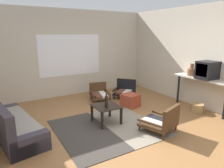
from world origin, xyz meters
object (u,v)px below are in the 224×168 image
at_px(glass_bottle, 106,101).
at_px(wicker_basket, 198,108).
at_px(armchair_striped_foreground, 162,121).
at_px(crt_television, 207,70).
at_px(ottoman_orange, 130,100).
at_px(console_shelf, 201,82).
at_px(couch, 10,125).
at_px(clay_vase, 192,71).
at_px(coffee_table, 106,109).
at_px(armchair_corner, 125,90).
at_px(armchair_by_window, 99,93).

bearing_deg(glass_bottle, wicker_basket, -13.12).
distance_m(armchair_striped_foreground, crt_television, 1.93).
height_order(ottoman_orange, console_shelf, console_shelf).
relative_size(couch, console_shelf, 1.34).
distance_m(armchair_striped_foreground, clay_vase, 2.01).
xyz_separation_m(clay_vase, wicker_basket, (-0.15, -0.41, -0.87)).
bearing_deg(couch, armchair_striped_foreground, -27.30).
height_order(armchair_striped_foreground, ottoman_orange, armchair_striped_foreground).
distance_m(couch, wicker_basket, 4.36).
height_order(coffee_table, ottoman_orange, coffee_table).
distance_m(console_shelf, crt_television, 0.37).
bearing_deg(wicker_basket, clay_vase, 69.33).
bearing_deg(wicker_basket, ottoman_orange, 135.26).
xyz_separation_m(console_shelf, glass_bottle, (-2.52, 0.45, -0.22)).
distance_m(armchair_striped_foreground, armchair_corner, 2.40).
bearing_deg(armchair_by_window, armchair_corner, -11.64).
distance_m(couch, crt_television, 4.60).
bearing_deg(wicker_basket, armchair_corner, 114.61).
relative_size(couch, armchair_by_window, 2.73).
bearing_deg(crt_television, coffee_table, 164.36).
relative_size(couch, glass_bottle, 6.51).
height_order(armchair_striped_foreground, glass_bottle, glass_bottle).
bearing_deg(couch, ottoman_orange, 3.44).
height_order(armchair_by_window, crt_television, crt_television).
bearing_deg(armchair_corner, wicker_basket, -65.39).
relative_size(armchair_corner, clay_vase, 2.54).
relative_size(console_shelf, wicker_basket, 4.89).
bearing_deg(glass_bottle, armchair_striped_foreground, -47.95).
xyz_separation_m(couch, wicker_basket, (4.23, -1.04, -0.13)).
xyz_separation_m(couch, crt_television, (4.38, -1.10, 0.86)).
height_order(armchair_striped_foreground, clay_vase, clay_vase).
height_order(armchair_by_window, armchair_striped_foreground, armchair_striped_foreground).
relative_size(couch, armchair_corner, 2.49).
xyz_separation_m(ottoman_orange, wicker_basket, (1.23, -1.22, -0.07)).
xyz_separation_m(armchair_corner, glass_bottle, (-1.46, -1.43, 0.29)).
xyz_separation_m(crt_television, clay_vase, (0.00, 0.46, -0.11)).
bearing_deg(glass_bottle, console_shelf, -10.13).
distance_m(armchair_corner, wicker_basket, 2.18).
bearing_deg(armchair_corner, couch, -164.28).
bearing_deg(couch, glass_bottle, -14.74).
bearing_deg(crt_television, armchair_striped_foreground, -170.73).
bearing_deg(console_shelf, crt_television, -91.16).
height_order(coffee_table, glass_bottle, glass_bottle).
distance_m(armchair_by_window, clay_vase, 2.67).
xyz_separation_m(armchair_corner, ottoman_orange, (-0.33, -0.76, -0.07)).
bearing_deg(couch, wicker_basket, -13.84).
bearing_deg(wicker_basket, console_shelf, 33.48).
xyz_separation_m(crt_television, wicker_basket, (-0.15, 0.05, -0.98)).
bearing_deg(coffee_table, couch, 168.04).
xyz_separation_m(coffee_table, ottoman_orange, (1.09, 0.58, -0.15)).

